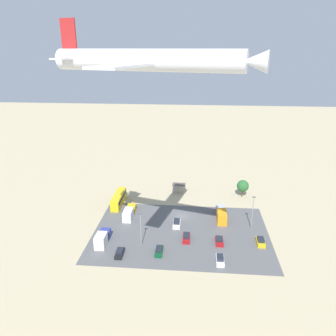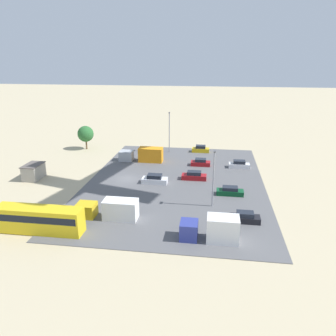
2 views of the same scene
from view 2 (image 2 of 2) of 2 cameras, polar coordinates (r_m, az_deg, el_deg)
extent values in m
plane|color=tan|center=(61.62, -7.14, -1.96)|extent=(400.00, 400.00, 0.00)
cube|color=#565659|center=(59.94, 1.35, -2.38)|extent=(46.22, 31.62, 0.08)
cube|color=#9E998E|center=(66.04, -22.35, -0.62)|extent=(4.19, 2.68, 2.66)
cube|color=#59514C|center=(65.62, -22.50, 0.52)|extent=(4.43, 2.92, 0.12)
cube|color=gold|center=(45.98, -21.49, -8.37)|extent=(2.52, 11.48, 3.37)
cube|color=black|center=(45.72, -21.58, -7.69)|extent=(2.56, 11.02, 0.94)
cube|color=#0C4723|center=(55.13, 10.73, -4.19)|extent=(1.74, 4.41, 0.81)
cube|color=#1E232D|center=(54.86, 10.77, -3.51)|extent=(1.46, 2.47, 0.60)
cube|color=black|center=(46.95, 13.22, -8.62)|extent=(1.73, 4.14, 0.85)
cube|color=#1E232D|center=(46.62, 13.29, -7.82)|extent=(1.46, 2.32, 0.63)
cube|color=silver|center=(68.67, 12.27, 0.42)|extent=(1.80, 4.19, 0.89)
cube|color=#1E232D|center=(68.43, 12.32, 1.03)|extent=(1.51, 2.35, 0.65)
cube|color=maroon|center=(60.98, 4.56, -1.57)|extent=(1.85, 4.56, 0.90)
cube|color=#1E232D|center=(60.71, 4.58, -0.88)|extent=(1.56, 2.55, 0.66)
cube|color=maroon|center=(68.80, 5.68, 0.79)|extent=(1.94, 4.01, 0.85)
cube|color=#1E232D|center=(68.57, 5.70, 1.37)|extent=(1.63, 2.25, 0.62)
cube|color=silver|center=(59.04, -2.33, -2.20)|extent=(1.98, 4.57, 0.94)
cube|color=#1E232D|center=(58.75, -2.35, -1.46)|extent=(1.67, 2.56, 0.69)
cube|color=gold|center=(78.58, 5.69, 3.13)|extent=(1.87, 4.06, 0.93)
cube|color=#1E232D|center=(78.37, 5.71, 3.69)|extent=(1.57, 2.27, 0.68)
cube|color=navy|center=(41.70, 3.66, -10.74)|extent=(2.52, 2.20, 2.26)
cube|color=white|center=(41.43, 9.51, -10.44)|extent=(2.52, 3.92, 3.23)
cube|color=#ADB2B7|center=(72.21, -7.26, 2.14)|extent=(2.56, 2.88, 2.13)
cube|color=orange|center=(70.87, -3.02, 2.33)|extent=(2.56, 5.12, 3.05)
cube|color=gold|center=(48.38, -14.04, -7.09)|extent=(2.46, 2.68, 1.97)
cube|color=white|center=(46.62, -8.26, -7.15)|extent=(2.46, 4.76, 2.81)
cylinder|color=brown|center=(83.25, -14.02, 4.01)|extent=(0.36, 0.36, 2.37)
sphere|color=#28602D|center=(82.63, -14.16, 5.78)|extent=(3.88, 3.88, 3.88)
cylinder|color=gray|center=(76.99, 0.23, 6.09)|extent=(0.20, 0.20, 9.24)
cube|color=#4C4C51|center=(76.07, 0.23, 9.61)|extent=(0.90, 0.28, 0.20)
cylinder|color=gray|center=(49.17, 7.89, -2.09)|extent=(0.20, 0.20, 8.52)
cube|color=#4C4C51|center=(47.77, 8.13, 2.89)|extent=(0.90, 0.28, 0.20)
camera|label=1|loc=(94.02, 63.82, 24.36)|focal=35.00mm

